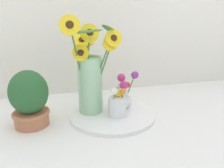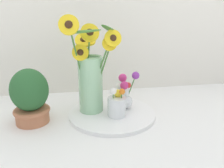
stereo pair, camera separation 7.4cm
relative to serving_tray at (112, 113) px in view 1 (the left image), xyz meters
The scene contains 6 objects.
ground_plane 0.11m from the serving_tray, 98.38° to the right, with size 6.00×6.00×0.00m, color white.
serving_tray is the anchor object (origin of this frame).
mason_jar_sunflowers 0.21m from the serving_tray, 161.20° to the left, with size 0.27×0.23×0.46m.
vase_small_center 0.08m from the serving_tray, 70.38° to the right, with size 0.08×0.08×0.14m.
vase_bulb_right 0.12m from the serving_tray, 26.88° to the left, with size 0.10×0.09×0.19m.
potted_plant 0.38m from the serving_tray, behind, with size 0.16×0.16×0.25m.
Camera 1 is at (-0.22, -0.83, 0.47)m, focal length 35.00 mm.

